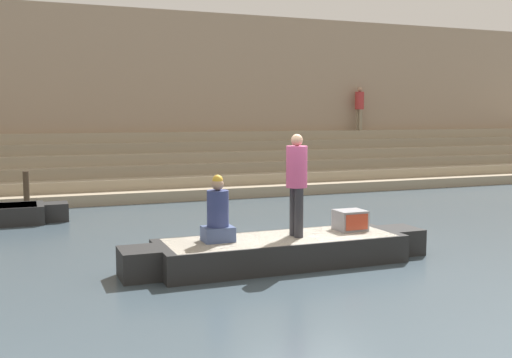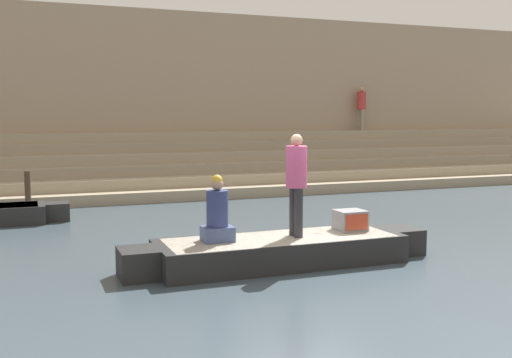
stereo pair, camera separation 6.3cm
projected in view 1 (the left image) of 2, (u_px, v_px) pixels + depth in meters
ground_plane at (311, 254)px, 11.20m from camera, size 120.00×120.00×0.00m
ghat_steps at (180, 170)px, 20.38m from camera, size 36.00×3.91×1.98m
back_wall at (166, 100)px, 21.98m from camera, size 34.20×1.28×6.29m
rowboat_main at (281, 250)px, 10.41m from camera, size 5.55×1.49×0.48m
person_standing at (297, 178)px, 10.36m from camera, size 0.37×0.37×1.79m
person_rowing at (218, 215)px, 10.01m from camera, size 0.51×0.40×1.13m
tv_set at (350, 220)px, 11.03m from camera, size 0.53×0.49×0.37m
mooring_post at (27, 193)px, 15.62m from camera, size 0.15×0.15×1.14m
person_on_steps at (359, 105)px, 23.90m from camera, size 0.35×0.35×1.73m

